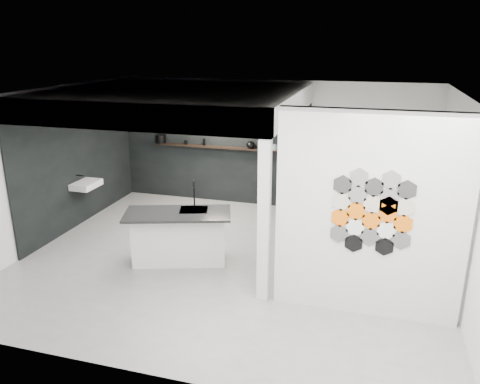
% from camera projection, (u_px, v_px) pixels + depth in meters
% --- Properties ---
extents(floor, '(7.00, 6.00, 0.01)m').
position_uv_depth(floor, '(230.00, 261.00, 8.02)').
color(floor, gray).
extents(partition_panel, '(2.45, 0.15, 2.80)m').
position_uv_depth(partition_panel, '(369.00, 217.00, 6.09)').
color(partition_panel, silver).
rests_on(partition_panel, floor).
extents(bay_clad_back, '(4.40, 0.04, 2.35)m').
position_uv_depth(bay_clad_back, '(213.00, 151.00, 10.71)').
color(bay_clad_back, black).
rests_on(bay_clad_back, floor).
extents(bay_clad_left, '(0.04, 4.00, 2.35)m').
position_uv_depth(bay_clad_left, '(80.00, 166.00, 9.47)').
color(bay_clad_left, black).
rests_on(bay_clad_left, floor).
extents(bulkhead, '(4.40, 4.00, 0.40)m').
position_uv_depth(bulkhead, '(176.00, 101.00, 8.48)').
color(bulkhead, silver).
rests_on(bulkhead, corner_column).
extents(corner_column, '(0.16, 0.16, 2.35)m').
position_uv_depth(corner_column, '(264.00, 222.00, 6.52)').
color(corner_column, silver).
rests_on(corner_column, floor).
extents(fascia_beam, '(4.40, 0.16, 0.40)m').
position_uv_depth(fascia_beam, '(123.00, 117.00, 6.72)').
color(fascia_beam, silver).
rests_on(fascia_beam, corner_column).
extents(wall_basin, '(0.40, 0.60, 0.12)m').
position_uv_depth(wall_basin, '(86.00, 185.00, 9.33)').
color(wall_basin, silver).
rests_on(wall_basin, bay_clad_left).
extents(display_shelf, '(3.00, 0.15, 0.04)m').
position_uv_depth(display_shelf, '(216.00, 147.00, 10.55)').
color(display_shelf, black).
rests_on(display_shelf, bay_clad_back).
extents(kitchen_island, '(1.88, 1.25, 1.39)m').
position_uv_depth(kitchen_island, '(179.00, 236.00, 7.85)').
color(kitchen_island, silver).
rests_on(kitchen_island, floor).
extents(stockpot, '(0.27, 0.27, 0.19)m').
position_uv_depth(stockpot, '(161.00, 139.00, 10.86)').
color(stockpot, black).
rests_on(stockpot, display_shelf).
extents(kettle, '(0.22, 0.22, 0.16)m').
position_uv_depth(kettle, '(250.00, 145.00, 10.30)').
color(kettle, black).
rests_on(kettle, display_shelf).
extents(glass_bowl, '(0.18, 0.18, 0.10)m').
position_uv_depth(glass_bowl, '(275.00, 148.00, 10.17)').
color(glass_bowl, gray).
rests_on(glass_bowl, display_shelf).
extents(glass_vase, '(0.10, 0.10, 0.12)m').
position_uv_depth(glass_vase, '(275.00, 147.00, 10.17)').
color(glass_vase, gray).
rests_on(glass_vase, display_shelf).
extents(bottle_dark, '(0.06, 0.06, 0.16)m').
position_uv_depth(bottle_dark, '(204.00, 142.00, 10.59)').
color(bottle_dark, black).
rests_on(bottle_dark, display_shelf).
extents(utensil_cup, '(0.09, 0.09, 0.09)m').
position_uv_depth(utensil_cup, '(186.00, 142.00, 10.72)').
color(utensil_cup, black).
rests_on(utensil_cup, display_shelf).
extents(hex_tile_cluster, '(1.04, 0.02, 1.16)m').
position_uv_depth(hex_tile_cluster, '(373.00, 212.00, 5.97)').
color(hex_tile_cluster, black).
rests_on(hex_tile_cluster, partition_panel).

